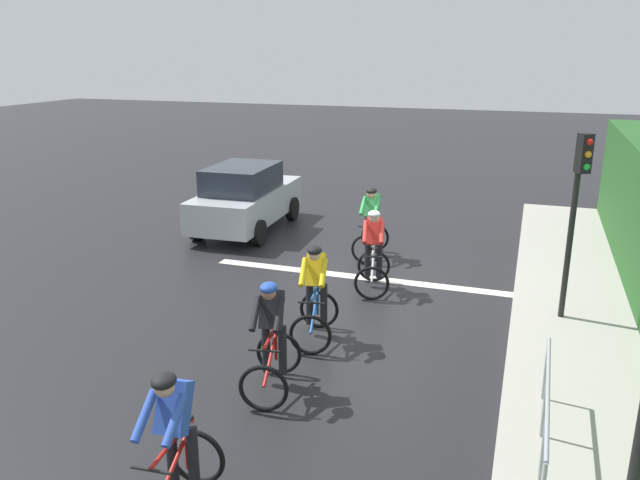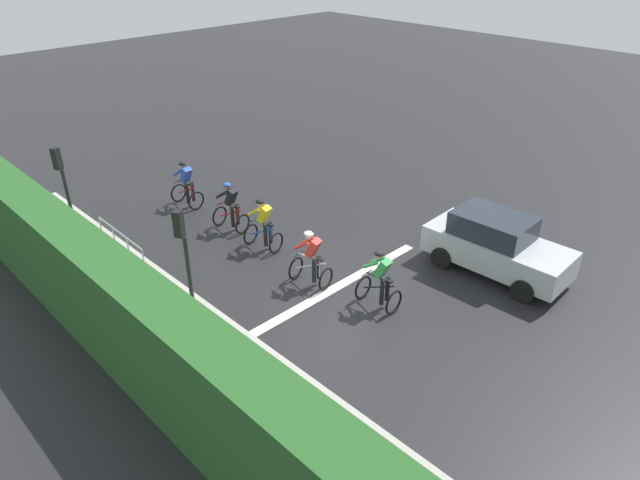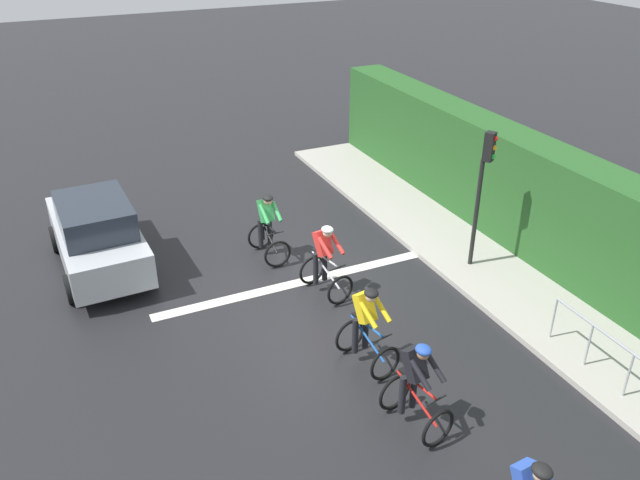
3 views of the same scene
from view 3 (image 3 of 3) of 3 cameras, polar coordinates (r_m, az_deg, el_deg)
The scene contains 12 objects.
ground_plane at distance 14.49m, azimuth -1.18°, elevation -3.81°, with size 80.00×80.00×0.00m, color black.
sidewalk_kerb at distance 15.11m, azimuth 17.14°, elevation -3.48°, with size 2.80×19.21×0.12m, color #ADA89E.
stone_wall_low at distance 15.57m, azimuth 19.77°, elevation -2.00°, with size 0.44×19.21×0.56m, color gray.
hedge_wall at distance 15.28m, azimuth 21.24°, elevation 1.77°, with size 1.10×19.21×2.73m, color #265623.
road_marking_stop_line at distance 14.54m, azimuth -1.30°, elevation -3.66°, with size 7.00×0.30×0.01m, color silver.
cyclist_second at distance 10.57m, azimuth 8.53°, elevation -12.80°, with size 0.87×1.19×1.66m.
cyclist_mid at distance 11.73m, azimuth 4.16°, elevation -7.81°, with size 0.87×1.19×1.66m.
cyclist_fourth at distance 13.73m, azimuth 0.43°, elevation -1.87°, with size 0.89×1.20×1.66m.
cyclist_trailing at distance 15.18m, azimuth -4.70°, elevation 1.15°, with size 0.73×1.11×1.66m.
car_silver at distance 15.52m, azimuth -19.24°, elevation 0.50°, with size 2.01×4.16×1.76m.
traffic_light_near_crossing at distance 14.45m, azimuth 14.31°, elevation 5.12°, with size 0.27×0.29×3.34m.
pedestrian_railing_kerbside at distance 12.31m, azimuth 24.43°, elevation -8.95°, with size 0.10×2.76×1.03m.
Camera 3 is at (4.88, 11.27, 7.68)m, focal length 35.93 mm.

